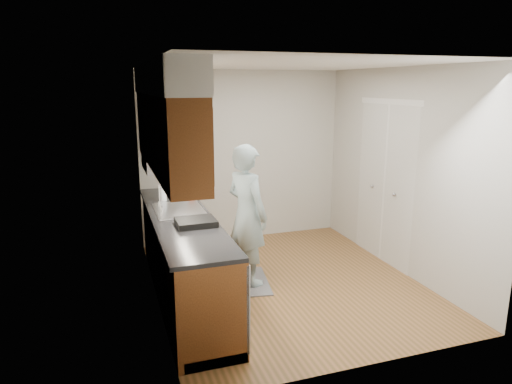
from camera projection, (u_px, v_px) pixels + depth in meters
The scene contains 14 objects.
floor at pixel (286, 282), 5.42m from camera, with size 3.50×3.50×0.00m, color brown.
ceiling at pixel (289, 64), 4.85m from camera, with size 3.50×3.50×0.00m, color white.
wall_left at pixel (152, 189), 4.68m from camera, with size 0.02×3.50×2.50m, color #B8B6AC.
wall_right at pixel (400, 171), 5.60m from camera, with size 0.02×3.50×2.50m, color #B8B6AC.
wall_back at pixel (243, 157), 6.75m from camera, with size 3.00×0.02×2.50m, color #B8B6AC.
counter at pixel (184, 255), 4.94m from camera, with size 0.64×2.80×1.30m.
upper_cabinets at pixel (165, 119), 4.61m from camera, with size 0.47×2.80×1.21m.
closet_door at pixel (384, 184), 5.92m from camera, with size 0.02×1.22×2.05m, color white.
floor_mat at pixel (247, 282), 5.42m from camera, with size 0.48×0.81×0.02m, color slate.
person at pixel (247, 206), 5.20m from camera, with size 0.65×0.44×1.86m, color #8CA6AA.
soap_bottle_a at pixel (163, 192), 5.34m from camera, with size 0.09×0.09×0.24m, color silver.
soap_bottle_b at pixel (183, 188), 5.66m from camera, with size 0.09×0.09×0.21m, color silver.
soda_can at pixel (191, 193), 5.59m from camera, with size 0.07×0.07×0.12m, color #C33B21.
dish_rack at pixel (196, 222), 4.49m from camera, with size 0.38×0.32×0.06m, color black.
Camera 1 is at (-1.93, -4.66, 2.29)m, focal length 32.00 mm.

